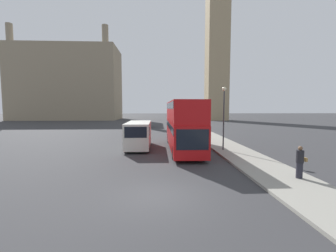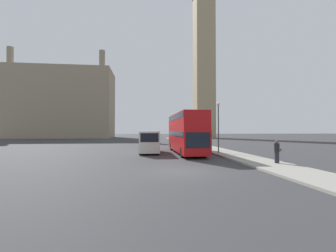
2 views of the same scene
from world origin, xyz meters
The scene contains 9 objects.
ground_plane centered at (0.00, 0.00, 0.00)m, with size 300.00×300.00×0.00m, color #333335.
sidewalk_strip centered at (6.70, 0.00, 0.07)m, with size 3.40×120.00×0.15m.
clock_tower centered at (18.45, 60.94, 34.92)m, with size 6.90×7.07×68.10m.
building_block_distant centered at (-29.65, 67.09, 11.77)m, with size 32.82×15.73×28.61m.
red_double_decker_bus centered at (2.31, 11.04, 2.47)m, with size 2.55×11.53×4.45m.
white_van centered at (-1.85, 11.89, 1.35)m, with size 2.20×6.19×2.50m.
pedestrian centered at (7.47, 1.76, 1.01)m, with size 0.54×0.38×1.71m.
street_lamp centered at (5.78, 9.91, 3.81)m, with size 0.36×0.36×5.54m.
parked_sedan centered at (-2.36, 34.56, 0.65)m, with size 1.85×4.74×1.43m.
Camera 1 is at (-0.02, -9.56, 3.86)m, focal length 24.00 mm.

